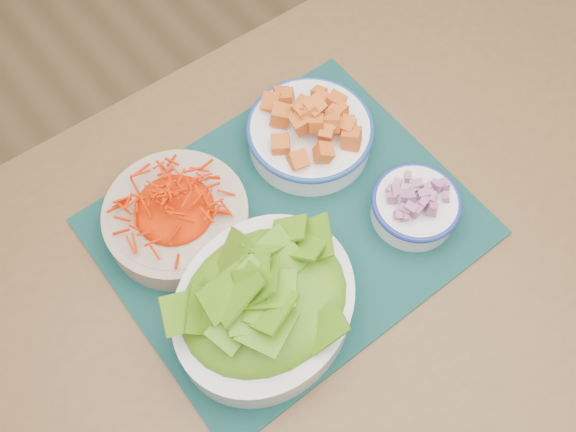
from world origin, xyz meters
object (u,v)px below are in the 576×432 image
object	(u,v)px
placemat	(288,226)
squash_bowl	(310,128)
table	(346,263)
lettuce_bowl	(264,300)
onion_bowl	(416,204)
carrot_bowl	(176,214)

from	to	relation	value
placemat	squash_bowl	size ratio (longest dim) A/B	2.11
table	placemat	bearing A→B (deg)	135.21
lettuce_bowl	placemat	bearing A→B (deg)	21.09
lettuce_bowl	table	bearing A→B (deg)	-11.72
table	squash_bowl	bearing A→B (deg)	74.83
table	placemat	xyz separation A→B (m)	(-0.06, 0.07, 0.10)
onion_bowl	lettuce_bowl	bearing A→B (deg)	177.73
placemat	onion_bowl	xyz separation A→B (m)	(0.15, -0.10, 0.03)
table	onion_bowl	distance (m)	0.16
squash_bowl	table	bearing A→B (deg)	-107.25
placemat	carrot_bowl	xyz separation A→B (m)	(-0.12, 0.09, 0.04)
placemat	onion_bowl	size ratio (longest dim) A/B	3.12
placemat	onion_bowl	world-z (taller)	onion_bowl
carrot_bowl	squash_bowl	distance (m)	0.23
carrot_bowl	squash_bowl	xyz separation A→B (m)	(0.23, -0.01, 0.01)
placemat	lettuce_bowl	size ratio (longest dim) A/B	1.58
table	lettuce_bowl	distance (m)	0.23
table	squash_bowl	size ratio (longest dim) A/B	5.31
placemat	carrot_bowl	distance (m)	0.16
carrot_bowl	onion_bowl	distance (m)	0.33
table	placemat	distance (m)	0.14
placemat	table	bearing A→B (deg)	-46.20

